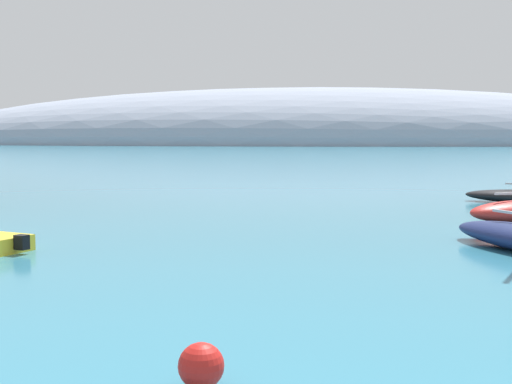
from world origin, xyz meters
name	(u,v)px	position (x,y,z in m)	size (l,w,h in m)	color
distant_ridge	(304,144)	(-3.05, 255.95, 0.00)	(306.57, 81.80, 42.35)	#8E99AD
mooring_buoy_red	(201,366)	(2.61, 10.01, 0.40)	(0.79, 0.79, 0.79)	red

